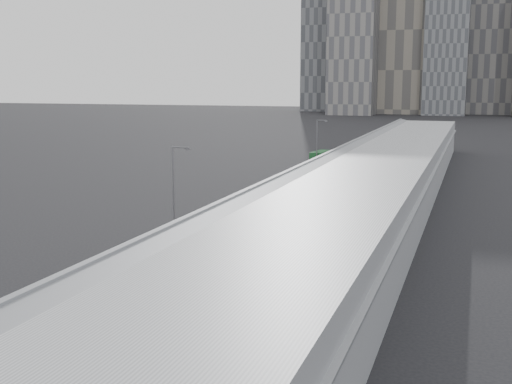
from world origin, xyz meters
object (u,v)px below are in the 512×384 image
at_px(bus_6, 336,166).
at_px(street_lamp_near, 175,184).
at_px(shipping_container, 321,157).
at_px(bus_5, 319,177).
at_px(suv, 338,150).
at_px(bus_3, 266,211).
at_px(bus_4, 293,192).
at_px(street_lamp_far, 318,139).
at_px(bus_1, 145,283).
at_px(bus_2, 210,239).

bearing_deg(bus_6, street_lamp_near, -99.20).
bearing_deg(street_lamp_near, shipping_container, 89.66).
bearing_deg(street_lamp_near, bus_5, 78.21).
bearing_deg(suv, bus_3, -90.98).
relative_size(bus_3, bus_4, 0.95).
bearing_deg(street_lamp_far, bus_6, -64.02).
distance_m(bus_3, shipping_container, 56.63).
bearing_deg(street_lamp_far, bus_3, -82.42).
xyz_separation_m(bus_1, suv, (-7.61, 101.38, -0.99)).
height_order(bus_1, bus_5, bus_1).
relative_size(bus_6, shipping_container, 2.12).
distance_m(bus_5, shipping_container, 29.98).
height_order(bus_4, bus_5, bus_4).
relative_size(bus_4, bus_5, 1.05).
bearing_deg(bus_1, street_lamp_far, 92.75).
height_order(bus_5, suv, bus_5).
bearing_deg(bus_5, bus_6, 87.67).
height_order(bus_3, street_lamp_near, street_lamp_near).
distance_m(bus_6, street_lamp_near, 47.70).
height_order(street_lamp_near, shipping_container, street_lamp_near).
bearing_deg(suv, bus_4, -90.26).
bearing_deg(bus_4, street_lamp_far, 96.21).
relative_size(street_lamp_near, shipping_container, 1.44).
height_order(bus_1, bus_2, bus_1).
distance_m(bus_2, street_lamp_far, 67.11).
bearing_deg(street_lamp_far, bus_1, -84.97).
relative_size(bus_1, bus_3, 1.05).
relative_size(bus_2, street_lamp_near, 1.50).
relative_size(bus_5, suv, 2.61).
relative_size(bus_1, suv, 2.74).
xyz_separation_m(bus_4, bus_5, (-0.03, 14.52, -0.09)).
bearing_deg(bus_2, bus_6, 85.48).
bearing_deg(shipping_container, bus_2, -77.36).
bearing_deg(bus_3, shipping_container, 93.26).
relative_size(bus_2, suv, 2.71).
relative_size(bus_5, street_lamp_far, 1.53).
relative_size(bus_4, street_lamp_near, 1.52).
relative_size(bus_2, street_lamp_far, 1.59).
bearing_deg(bus_1, bus_5, 88.25).
bearing_deg(bus_6, bus_1, -90.43).
bearing_deg(bus_1, bus_3, 87.70).
xyz_separation_m(shipping_container, suv, (-0.44, 18.27, -0.45)).
bearing_deg(street_lamp_far, bus_5, -75.87).
relative_size(bus_3, street_lamp_far, 1.53).
height_order(bus_1, street_lamp_far, street_lamp_far).
bearing_deg(bus_4, bus_3, -90.79).
relative_size(street_lamp_far, shipping_container, 1.36).
xyz_separation_m(bus_2, street_lamp_near, (-6.88, 7.10, 3.56)).
bearing_deg(shipping_container, bus_3, -75.39).
bearing_deg(bus_5, bus_4, -94.03).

